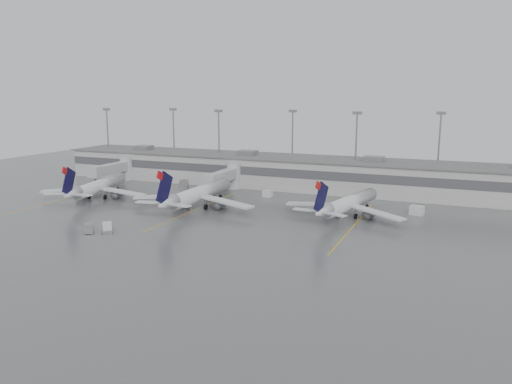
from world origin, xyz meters
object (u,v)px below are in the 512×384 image
at_px(jet_mid_left, 198,194).
at_px(jet_mid_right, 348,203).
at_px(jet_far_left, 98,186).
at_px(baggage_tug, 107,229).

relative_size(jet_mid_left, jet_mid_right, 1.13).
relative_size(jet_far_left, baggage_tug, 8.80).
bearing_deg(baggage_tug, jet_mid_right, -2.78).
xyz_separation_m(jet_mid_right, baggage_tug, (-37.95, -29.02, -2.21)).
bearing_deg(baggage_tug, jet_mid_left, 37.15).
height_order(jet_far_left, jet_mid_right, jet_far_left).
distance_m(jet_mid_left, jet_mid_right, 32.91).
distance_m(jet_mid_right, baggage_tug, 47.83).
xyz_separation_m(jet_mid_left, baggage_tug, (-5.41, -24.08, -2.56)).
bearing_deg(jet_far_left, baggage_tug, -59.18).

